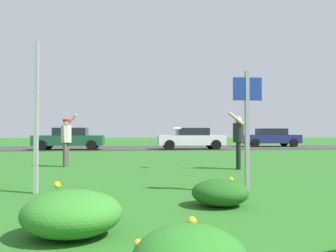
{
  "coord_description": "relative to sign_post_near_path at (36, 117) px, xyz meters",
  "views": [
    {
      "loc": [
        0.61,
        -1.01,
        1.16
      ],
      "look_at": [
        1.68,
        9.59,
        1.35
      ],
      "focal_mm": 37.66,
      "sensor_mm": 36.0,
      "label": 1
    }
  ],
  "objects": [
    {
      "name": "ground_plane",
      "position": [
        1.22,
        6.31,
        -1.45
      ],
      "size": [
        120.0,
        120.0,
        0.0
      ],
      "primitive_type": "plane",
      "color": "#26601E"
    },
    {
      "name": "daylily_clump_mid_right",
      "position": [
        1.16,
        -2.9,
        -1.19
      ],
      "size": [
        1.12,
        1.04,
        0.56
      ],
      "color": "#2D7526",
      "rests_on": "ground"
    },
    {
      "name": "highway_center_stripe",
      "position": [
        1.22,
        18.53,
        -1.44
      ],
      "size": [
        120.0,
        0.16,
        0.0
      ],
      "primitive_type": "cube",
      "color": "yellow",
      "rests_on": "ground"
    },
    {
      "name": "frisbee_pale_blue",
      "position": [
        3.23,
        4.17,
        -0.17
      ],
      "size": [
        0.28,
        0.27,
        0.09
      ],
      "color": "#ADD6E5"
    },
    {
      "name": "daylily_clump_mid_left",
      "position": [
        3.21,
        -1.48,
        -1.24
      ],
      "size": [
        0.91,
        0.82,
        0.44
      ],
      "color": "#1E5619",
      "rests_on": "ground"
    },
    {
      "name": "person_thrower_red_cap_gray_shirt",
      "position": [
        -0.39,
        5.2,
        -0.47
      ],
      "size": [
        0.51,
        0.52,
        1.79
      ],
      "color": "#B2B2B7",
      "rests_on": "ground"
    },
    {
      "name": "person_catcher_dark_shirt",
      "position": [
        5.13,
        3.85,
        -0.45
      ],
      "size": [
        0.55,
        0.53,
        1.81
      ],
      "color": "#232328",
      "rests_on": "ground"
    },
    {
      "name": "car_navy_leftmost",
      "position": [
        12.77,
        20.21,
        -0.71
      ],
      "size": [
        4.5,
        2.0,
        1.45
      ],
      "color": "navy",
      "rests_on": "ground"
    },
    {
      "name": "highway_strip",
      "position": [
        1.22,
        18.53,
        -1.45
      ],
      "size": [
        120.0,
        7.45,
        0.01
      ],
      "primitive_type": "cube",
      "color": "#2D2D30",
      "rests_on": "ground"
    },
    {
      "name": "car_white_center_left",
      "position": [
        5.81,
        16.86,
        -0.71
      ],
      "size": [
        4.5,
        2.0,
        1.45
      ],
      "color": "silver",
      "rests_on": "ground"
    },
    {
      "name": "sign_post_by_roadside",
      "position": [
        4.02,
        -0.37,
        -0.03
      ],
      "size": [
        0.56,
        0.1,
        2.34
      ],
      "color": "#93969B",
      "rests_on": "ground"
    },
    {
      "name": "car_dark_green_center_right",
      "position": [
        -2.32,
        16.86,
        -0.71
      ],
      "size": [
        4.5,
        2.0,
        1.45
      ],
      "color": "#194C2D",
      "rests_on": "ground"
    },
    {
      "name": "sign_post_near_path",
      "position": [
        0.0,
        0.0,
        0.0
      ],
      "size": [
        0.07,
        0.1,
        2.9
      ],
      "color": "#93969B",
      "rests_on": "ground"
    }
  ]
}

